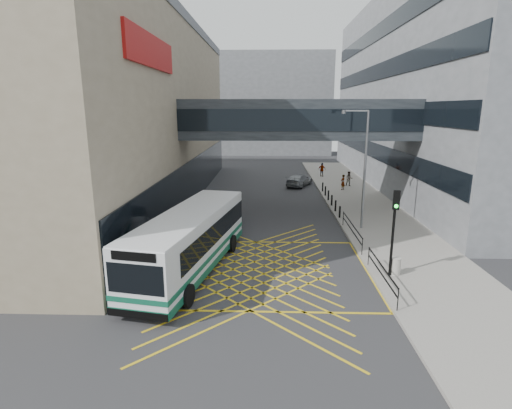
# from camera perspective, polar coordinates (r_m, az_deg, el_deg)

# --- Properties ---
(ground) EXTENTS (120.00, 120.00, 0.00)m
(ground) POSITION_cam_1_polar(r_m,az_deg,el_deg) (21.49, -0.34, -9.29)
(ground) COLOR #333335
(building_whsmith) EXTENTS (24.17, 42.00, 16.00)m
(building_whsmith) POSITION_cam_1_polar(r_m,az_deg,el_deg) (40.39, -26.42, 11.71)
(building_whsmith) COLOR gray
(building_whsmith) RESTS_ON ground
(building_right) EXTENTS (24.09, 44.00, 20.00)m
(building_right) POSITION_cam_1_polar(r_m,az_deg,el_deg) (49.60, 30.69, 13.67)
(building_right) COLOR slate
(building_right) RESTS_ON ground
(building_far) EXTENTS (28.00, 16.00, 18.00)m
(building_far) POSITION_cam_1_polar(r_m,az_deg,el_deg) (79.83, -0.18, 14.07)
(building_far) COLOR slate
(building_far) RESTS_ON ground
(skybridge) EXTENTS (20.00, 4.10, 3.00)m
(skybridge) POSITION_cam_1_polar(r_m,az_deg,el_deg) (31.88, 5.98, 11.99)
(skybridge) COLOR #292E33
(skybridge) RESTS_ON ground
(pavement) EXTENTS (6.00, 54.00, 0.16)m
(pavement) POSITION_cam_1_polar(r_m,az_deg,el_deg) (36.70, 14.75, 0.11)
(pavement) COLOR gray
(pavement) RESTS_ON ground
(box_junction) EXTENTS (12.00, 9.00, 0.01)m
(box_junction) POSITION_cam_1_polar(r_m,az_deg,el_deg) (21.49, -0.34, -9.28)
(box_junction) COLOR gold
(box_junction) RESTS_ON ground
(bus) EXTENTS (4.68, 11.68, 3.19)m
(bus) POSITION_cam_1_polar(r_m,az_deg,el_deg) (21.11, -9.24, -4.93)
(bus) COLOR white
(bus) RESTS_ON ground
(car_white) EXTENTS (2.57, 4.26, 1.27)m
(car_white) POSITION_cam_1_polar(r_m,az_deg,el_deg) (27.42, -7.69, -2.88)
(car_white) COLOR white
(car_white) RESTS_ON ground
(car_dark) EXTENTS (1.82, 4.57, 1.43)m
(car_dark) POSITION_cam_1_polar(r_m,az_deg,el_deg) (29.23, -3.92, -1.59)
(car_dark) COLOR black
(car_dark) RESTS_ON ground
(car_silver) EXTENTS (3.55, 4.91, 1.41)m
(car_silver) POSITION_cam_1_polar(r_m,az_deg,el_deg) (44.15, 6.18, 3.54)
(car_silver) COLOR gray
(car_silver) RESTS_ON ground
(traffic_light) EXTENTS (0.34, 0.52, 4.41)m
(traffic_light) POSITION_cam_1_polar(r_m,az_deg,el_deg) (20.48, 19.15, -2.25)
(traffic_light) COLOR black
(traffic_light) RESTS_ON pavement
(street_lamp) EXTENTS (1.81, 0.75, 8.09)m
(street_lamp) POSITION_cam_1_polar(r_m,az_deg,el_deg) (28.13, 14.97, 5.81)
(street_lamp) COLOR slate
(street_lamp) RESTS_ON pavement
(litter_bin) EXTENTS (0.51, 0.51, 0.89)m
(litter_bin) POSITION_cam_1_polar(r_m,az_deg,el_deg) (21.57, 19.30, -8.28)
(litter_bin) COLOR #ADA89E
(litter_bin) RESTS_ON pavement
(kerb_railings) EXTENTS (0.05, 12.54, 1.00)m
(kerb_railings) POSITION_cam_1_polar(r_m,az_deg,el_deg) (23.46, 15.09, -5.48)
(kerb_railings) COLOR black
(kerb_railings) RESTS_ON pavement
(bollards) EXTENTS (0.14, 10.14, 0.90)m
(bollards) POSITION_cam_1_polar(r_m,az_deg,el_deg) (36.06, 10.53, 0.96)
(bollards) COLOR black
(bollards) RESTS_ON pavement
(pedestrian_a) EXTENTS (0.75, 0.75, 1.56)m
(pedestrian_a) POSITION_cam_1_polar(r_m,az_deg,el_deg) (42.04, 12.30, 3.13)
(pedestrian_a) COLOR gray
(pedestrian_a) RESTS_ON pavement
(pedestrian_b) EXTENTS (0.79, 0.47, 1.58)m
(pedestrian_b) POSITION_cam_1_polar(r_m,az_deg,el_deg) (44.15, 13.17, 3.59)
(pedestrian_b) COLOR gray
(pedestrian_b) RESTS_ON pavement
(pedestrian_c) EXTENTS (1.09, 0.86, 1.67)m
(pedestrian_c) POSITION_cam_1_polar(r_m,az_deg,el_deg) (49.80, 9.42, 4.92)
(pedestrian_c) COLOR gray
(pedestrian_c) RESTS_ON pavement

